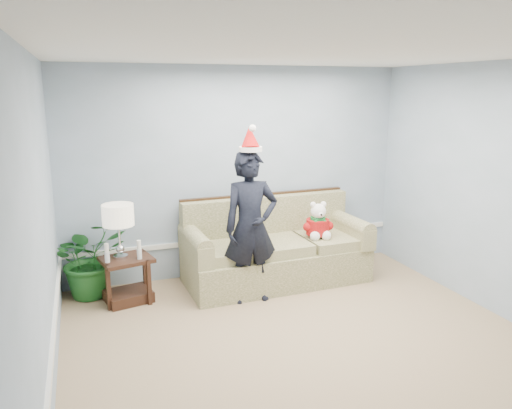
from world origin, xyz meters
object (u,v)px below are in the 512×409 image
object	(u,v)px
table_lamp	(118,217)
man	(251,227)
side_table	(128,284)
teddy_bear	(318,225)
houseplant	(90,258)
sofa	(274,251)

from	to	relation	value
table_lamp	man	size ratio (longest dim) A/B	0.36
side_table	teddy_bear	xyz separation A→B (m)	(2.37, -0.10, 0.52)
table_lamp	houseplant	distance (m)	0.71
sofa	teddy_bear	world-z (taller)	sofa
man	teddy_bear	xyz separation A→B (m)	(1.01, 0.32, -0.14)
houseplant	teddy_bear	xyz separation A→B (m)	(2.76, -0.43, 0.26)
teddy_bear	houseplant	bearing A→B (deg)	179.19
man	teddy_bear	world-z (taller)	man
man	teddy_bear	distance (m)	1.07
sofa	houseplant	world-z (taller)	sofa
side_table	sofa	bearing A→B (deg)	2.28
sofa	side_table	bearing A→B (deg)	-179.70
side_table	man	distance (m)	1.57
man	teddy_bear	bearing A→B (deg)	16.82
houseplant	teddy_bear	world-z (taller)	teddy_bear
man	teddy_bear	size ratio (longest dim) A/B	3.68
side_table	table_lamp	xyz separation A→B (m)	(-0.06, 0.02, 0.80)
side_table	table_lamp	size ratio (longest dim) A/B	1.02
sofa	man	world-z (taller)	man
table_lamp	teddy_bear	xyz separation A→B (m)	(2.43, -0.12, -0.28)
table_lamp	man	bearing A→B (deg)	-17.03
sofa	houseplant	bearing A→B (deg)	171.61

